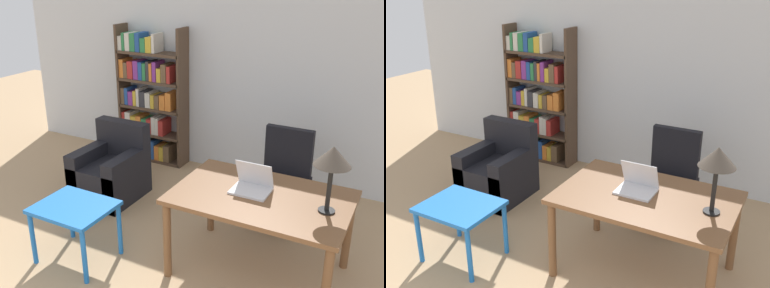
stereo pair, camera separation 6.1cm
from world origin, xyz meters
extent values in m
cube|color=silver|center=(0.00, 4.53, 1.35)|extent=(8.00, 0.06, 2.70)
cube|color=brown|center=(0.43, 2.60, 0.74)|extent=(1.46, 0.98, 0.04)
cylinder|color=brown|center=(-0.24, 2.17, 0.36)|extent=(0.07, 0.07, 0.72)
cylinder|color=brown|center=(-0.24, 3.03, 0.36)|extent=(0.07, 0.07, 0.72)
cylinder|color=brown|center=(1.10, 3.03, 0.36)|extent=(0.07, 0.07, 0.72)
cube|color=silver|center=(0.33, 2.61, 0.77)|extent=(0.32, 0.26, 0.02)
cube|color=silver|center=(0.33, 2.69, 0.90)|extent=(0.32, 0.11, 0.24)
cube|color=navy|center=(0.33, 2.69, 0.90)|extent=(0.29, 0.10, 0.21)
cylinder|color=black|center=(0.97, 2.58, 0.77)|extent=(0.13, 0.13, 0.01)
cylinder|color=black|center=(0.97, 2.58, 0.96)|extent=(0.04, 0.04, 0.38)
cone|color=#4C4238|center=(0.97, 2.58, 1.23)|extent=(0.28, 0.28, 0.15)
cylinder|color=black|center=(0.33, 3.49, 0.02)|extent=(0.52, 0.52, 0.04)
cylinder|color=#262626|center=(0.33, 3.49, 0.21)|extent=(0.06, 0.06, 0.34)
cube|color=black|center=(0.33, 3.49, 0.43)|extent=(0.53, 0.53, 0.10)
cube|color=black|center=(0.33, 3.72, 0.74)|extent=(0.50, 0.08, 0.52)
cube|color=blue|center=(-1.10, 1.99, 0.54)|extent=(0.67, 0.56, 0.04)
cylinder|color=blue|center=(-1.40, 1.75, 0.26)|extent=(0.04, 0.04, 0.52)
cylinder|color=blue|center=(-0.80, 1.75, 0.26)|extent=(0.04, 0.04, 0.52)
cylinder|color=blue|center=(-1.40, 2.24, 0.26)|extent=(0.04, 0.04, 0.52)
cylinder|color=blue|center=(-0.80, 2.24, 0.26)|extent=(0.04, 0.04, 0.52)
cube|color=black|center=(-1.60, 3.12, 0.22)|extent=(0.68, 0.74, 0.44)
cube|color=black|center=(-1.60, 3.41, 0.65)|extent=(0.68, 0.16, 0.42)
cube|color=black|center=(-1.86, 3.12, 0.29)|extent=(0.16, 0.74, 0.59)
cube|color=black|center=(-1.35, 3.12, 0.29)|extent=(0.16, 0.74, 0.59)
cube|color=#4C3828|center=(-2.25, 4.34, 0.93)|extent=(0.04, 0.28, 1.86)
cube|color=#4C3828|center=(-1.30, 4.34, 0.93)|extent=(0.04, 0.28, 1.86)
cube|color=#4C3828|center=(-1.78, 4.34, 0.02)|extent=(0.95, 0.28, 0.04)
cube|color=orange|center=(-2.21, 4.34, 0.14)|extent=(0.04, 0.24, 0.21)
cube|color=silver|center=(-2.14, 4.34, 0.14)|extent=(0.07, 0.24, 0.21)
cube|color=#B72D28|center=(-2.06, 4.34, 0.14)|extent=(0.08, 0.24, 0.20)
cube|color=#234C99|center=(-1.98, 4.34, 0.13)|extent=(0.08, 0.24, 0.19)
cube|color=#2D7F47|center=(-1.91, 4.34, 0.17)|extent=(0.05, 0.24, 0.26)
cube|color=#333338|center=(-1.84, 4.34, 0.15)|extent=(0.08, 0.24, 0.22)
cube|color=#234C99|center=(-1.75, 4.34, 0.16)|extent=(0.07, 0.24, 0.26)
cube|color=orange|center=(-1.67, 4.34, 0.14)|extent=(0.07, 0.24, 0.21)
cube|color=gold|center=(-1.60, 4.34, 0.14)|extent=(0.07, 0.24, 0.20)
cube|color=brown|center=(-1.51, 4.34, 0.15)|extent=(0.09, 0.24, 0.23)
cube|color=#4C3828|center=(-1.78, 4.34, 0.39)|extent=(0.95, 0.28, 0.04)
cube|color=#B72D28|center=(-2.21, 4.34, 0.53)|extent=(0.04, 0.24, 0.25)
cube|color=silver|center=(-2.14, 4.34, 0.54)|extent=(0.09, 0.24, 0.26)
cube|color=gold|center=(-2.05, 4.34, 0.51)|extent=(0.09, 0.24, 0.21)
cube|color=orange|center=(-1.96, 4.34, 0.52)|extent=(0.08, 0.24, 0.22)
cube|color=#2D7F47|center=(-1.87, 4.34, 0.51)|extent=(0.08, 0.24, 0.20)
cube|color=#B72D28|center=(-1.79, 4.34, 0.51)|extent=(0.07, 0.24, 0.21)
cube|color=silver|center=(-1.71, 4.34, 0.53)|extent=(0.06, 0.24, 0.25)
cube|color=silver|center=(-1.66, 4.34, 0.53)|extent=(0.05, 0.24, 0.24)
cube|color=#B72D28|center=(-1.59, 4.34, 0.51)|extent=(0.07, 0.24, 0.21)
cube|color=#4C3828|center=(-1.78, 4.34, 0.76)|extent=(0.95, 0.28, 0.04)
cube|color=brown|center=(-2.20, 4.34, 0.89)|extent=(0.06, 0.24, 0.23)
cube|color=#234C99|center=(-2.14, 4.34, 0.89)|extent=(0.05, 0.24, 0.23)
cube|color=#7F338C|center=(-2.07, 4.34, 0.87)|extent=(0.08, 0.24, 0.19)
cube|color=gold|center=(-2.00, 4.34, 0.88)|extent=(0.05, 0.24, 0.21)
cube|color=silver|center=(-1.95, 4.34, 0.90)|extent=(0.04, 0.24, 0.24)
cube|color=#333338|center=(-1.88, 4.34, 0.89)|extent=(0.08, 0.24, 0.21)
cube|color=silver|center=(-1.79, 4.34, 0.88)|extent=(0.08, 0.24, 0.20)
cube|color=gold|center=(-1.72, 4.34, 0.87)|extent=(0.05, 0.24, 0.18)
cube|color=brown|center=(-1.65, 4.34, 0.87)|extent=(0.07, 0.24, 0.19)
cube|color=orange|center=(-1.56, 4.34, 0.88)|extent=(0.08, 0.24, 0.20)
cube|color=orange|center=(-1.47, 4.34, 0.90)|extent=(0.08, 0.24, 0.24)
cube|color=#4C3828|center=(-1.78, 4.34, 1.13)|extent=(0.95, 0.28, 0.04)
cube|color=orange|center=(-2.20, 4.34, 1.28)|extent=(0.07, 0.24, 0.25)
cube|color=brown|center=(-2.13, 4.34, 1.26)|extent=(0.06, 0.24, 0.21)
cube|color=#B72D28|center=(-2.06, 4.34, 1.27)|extent=(0.09, 0.24, 0.24)
cube|color=#7F338C|center=(-1.96, 4.34, 1.27)|extent=(0.08, 0.24, 0.25)
cube|color=#234C99|center=(-1.89, 4.34, 1.27)|extent=(0.06, 0.24, 0.24)
cube|color=#2D7F47|center=(-1.83, 4.34, 1.26)|extent=(0.05, 0.24, 0.23)
cube|color=#333338|center=(-1.78, 4.34, 1.28)|extent=(0.04, 0.24, 0.26)
cube|color=orange|center=(-1.73, 4.34, 1.27)|extent=(0.04, 0.24, 0.24)
cube|color=#7F338C|center=(-1.67, 4.34, 1.28)|extent=(0.06, 0.24, 0.26)
cube|color=gold|center=(-1.60, 4.34, 1.24)|extent=(0.06, 0.24, 0.18)
cube|color=brown|center=(-1.53, 4.34, 1.27)|extent=(0.08, 0.24, 0.24)
cube|color=#B72D28|center=(-1.46, 4.34, 1.26)|extent=(0.05, 0.24, 0.22)
cube|color=#4C3828|center=(-1.78, 4.34, 1.50)|extent=(0.95, 0.28, 0.04)
cube|color=silver|center=(-2.20, 4.34, 1.61)|extent=(0.06, 0.24, 0.19)
cube|color=#2D7F47|center=(-2.15, 4.34, 1.64)|extent=(0.04, 0.24, 0.23)
cube|color=silver|center=(-2.08, 4.34, 1.64)|extent=(0.07, 0.24, 0.23)
cube|color=#2D7F47|center=(-2.00, 4.34, 1.64)|extent=(0.08, 0.24, 0.23)
cube|color=#234C99|center=(-1.92, 4.34, 1.64)|extent=(0.07, 0.24, 0.24)
cube|color=#2D7F47|center=(-1.84, 4.34, 1.61)|extent=(0.08, 0.24, 0.18)
cube|color=gold|center=(-1.75, 4.34, 1.62)|extent=(0.09, 0.24, 0.20)
cube|color=silver|center=(-1.68, 4.34, 1.64)|extent=(0.04, 0.24, 0.24)
camera|label=1|loc=(1.50, -0.62, 2.51)|focal=42.00mm
camera|label=2|loc=(1.56, -0.59, 2.51)|focal=42.00mm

